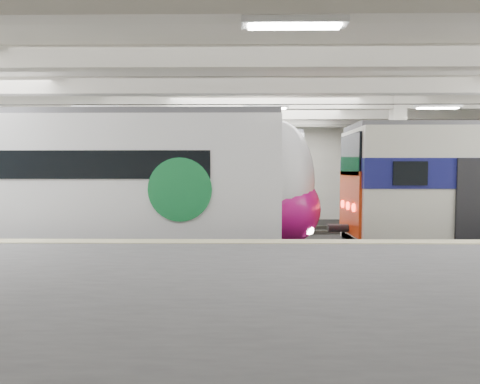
{
  "coord_description": "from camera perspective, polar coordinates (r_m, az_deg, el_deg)",
  "views": [
    {
      "loc": [
        -0.75,
        -12.2,
        2.7
      ],
      "look_at": [
        -0.9,
        1.0,
        2.0
      ],
      "focal_mm": 30.0,
      "sensor_mm": 36.0,
      "label": 1
    }
  ],
  "objects": [
    {
      "name": "station_hall",
      "position": [
        10.5,
        4.8,
        5.99
      ],
      "size": [
        36.0,
        24.0,
        5.75
      ],
      "color": "black",
      "rests_on": "ground"
    },
    {
      "name": "modern_emu",
      "position": [
        12.85,
        -17.61,
        0.63
      ],
      "size": [
        13.82,
        2.85,
        4.46
      ],
      "color": "white",
      "rests_on": "ground"
    },
    {
      "name": "far_train",
      "position": [
        18.27,
        -13.65,
        1.67
      ],
      "size": [
        13.94,
        3.15,
        4.44
      ],
      "rotation": [
        0.0,
        0.0,
        0.02
      ],
      "color": "white",
      "rests_on": "ground"
    }
  ]
}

